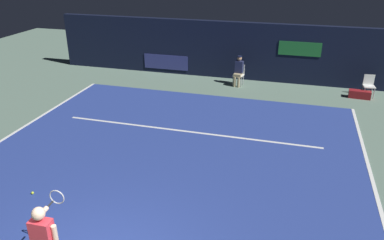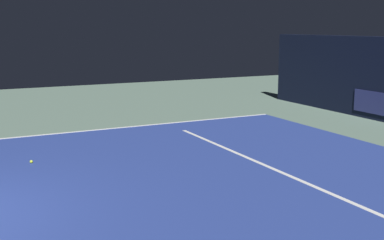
# 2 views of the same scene
# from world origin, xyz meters

# --- Properties ---
(ground_plane) EXTENTS (33.00, 33.00, 0.00)m
(ground_plane) POSITION_xyz_m (0.00, 4.51, 0.00)
(ground_plane) COLOR slate
(court_surface) EXTENTS (11.03, 11.03, 0.01)m
(court_surface) POSITION_xyz_m (0.00, 4.51, 0.01)
(court_surface) COLOR navy
(court_surface) RESTS_ON ground
(line_sideline_left) EXTENTS (0.10, 11.03, 0.01)m
(line_sideline_left) POSITION_xyz_m (5.46, 4.51, 0.01)
(line_sideline_left) COLOR white
(line_sideline_left) RESTS_ON court_surface
(line_sideline_right) EXTENTS (0.10, 11.03, 0.01)m
(line_sideline_right) POSITION_xyz_m (-5.46, 4.51, 0.01)
(line_sideline_right) COLOR white
(line_sideline_right) RESTS_ON court_surface
(line_service) EXTENTS (8.60, 0.10, 0.01)m
(line_service) POSITION_xyz_m (0.00, 6.44, 0.01)
(line_service) COLOR white
(line_service) RESTS_ON court_surface
(back_wall) EXTENTS (16.47, 0.33, 2.60)m
(back_wall) POSITION_xyz_m (-0.00, 12.67, 1.30)
(back_wall) COLOR black
(back_wall) RESTS_ON ground
(line_judge_on_chair) EXTENTS (0.48, 0.56, 1.32)m
(line_judge_on_chair) POSITION_xyz_m (0.82, 11.63, 0.69)
(line_judge_on_chair) COLOR white
(line_judge_on_chair) RESTS_ON ground
(courtside_chair_near) EXTENTS (0.48, 0.46, 0.88)m
(courtside_chair_near) POSITION_xyz_m (6.17, 11.72, 0.50)
(courtside_chair_near) COLOR white
(courtside_chair_near) RESTS_ON ground
(tennis_ball) EXTENTS (0.07, 0.07, 0.07)m
(tennis_ball) POSITION_xyz_m (-2.67, 2.02, 0.05)
(tennis_ball) COLOR #CCE033
(tennis_ball) RESTS_ON court_surface
(equipment_bag) EXTENTS (0.86, 0.38, 0.32)m
(equipment_bag) POSITION_xyz_m (5.83, 11.38, 0.16)
(equipment_bag) COLOR maroon
(equipment_bag) RESTS_ON ground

